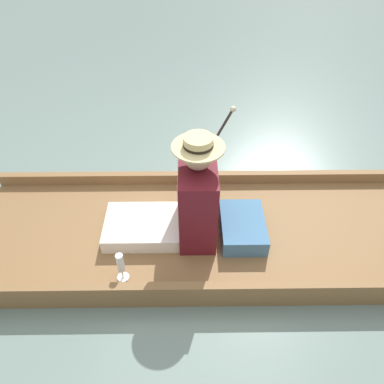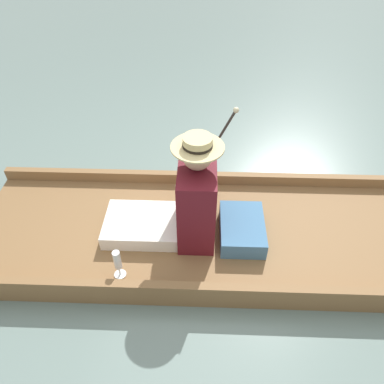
{
  "view_description": "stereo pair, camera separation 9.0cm",
  "coord_description": "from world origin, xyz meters",
  "px_view_note": "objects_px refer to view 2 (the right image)",
  "views": [
    {
      "loc": [
        -1.9,
        0.09,
        2.17
      ],
      "look_at": [
        -0.02,
        0.07,
        0.49
      ],
      "focal_mm": 35.0,
      "sensor_mm": 36.0,
      "label": 1
    },
    {
      "loc": [
        -1.89,
        0.0,
        2.17
      ],
      "look_at": [
        -0.02,
        0.07,
        0.49
      ],
      "focal_mm": 35.0,
      "sensor_mm": 36.0,
      "label": 2
    }
  ],
  "objects_px": {
    "teddy_bear": "(198,179)",
    "wine_glass": "(118,262)",
    "walking_cane": "(216,144)",
    "seated_person": "(184,203)"
  },
  "relations": [
    {
      "from": "walking_cane",
      "to": "teddy_bear",
      "type": "bearing_deg",
      "value": 128.49
    },
    {
      "from": "seated_person",
      "to": "wine_glass",
      "type": "relative_size",
      "value": 3.67
    },
    {
      "from": "teddy_bear",
      "to": "wine_glass",
      "type": "height_order",
      "value": "teddy_bear"
    },
    {
      "from": "teddy_bear",
      "to": "seated_person",
      "type": "bearing_deg",
      "value": 167.52
    },
    {
      "from": "seated_person",
      "to": "walking_cane",
      "type": "height_order",
      "value": "seated_person"
    },
    {
      "from": "teddy_bear",
      "to": "wine_glass",
      "type": "relative_size",
      "value": 1.66
    },
    {
      "from": "seated_person",
      "to": "teddy_bear",
      "type": "distance_m",
      "value": 0.41
    },
    {
      "from": "wine_glass",
      "to": "walking_cane",
      "type": "xyz_separation_m",
      "value": [
        0.9,
        -0.63,
        0.31
      ]
    },
    {
      "from": "teddy_bear",
      "to": "walking_cane",
      "type": "distance_m",
      "value": 0.32
    },
    {
      "from": "seated_person",
      "to": "walking_cane",
      "type": "bearing_deg",
      "value": -20.16
    }
  ]
}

